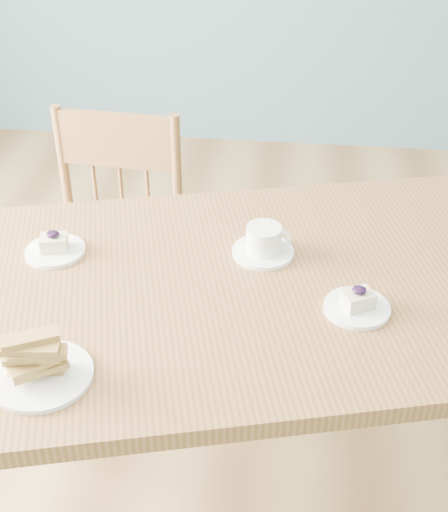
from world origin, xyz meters
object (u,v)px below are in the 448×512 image
object	(u,v)px
dining_chair	(113,257)
biscotti_plate	(40,364)
cheesecake_plate_near	(357,304)
dining_table	(230,310)
cheesecake_plate_far	(55,247)
coffee_cup	(264,243)

from	to	relation	value
dining_chair	biscotti_plate	size ratio (longest dim) A/B	4.66
dining_chair	cheesecake_plate_near	distance (m)	1.01
dining_table	biscotti_plate	xyz separation A→B (m)	(-0.33, -0.34, 0.11)
dining_chair	dining_table	bearing A→B (deg)	-46.99
cheesecake_plate_far	dining_chair	bearing A→B (deg)	90.29
dining_chair	cheesecake_plate_far	bearing A→B (deg)	-85.35
dining_table	cheesecake_plate_near	size ratio (longest dim) A/B	11.49
dining_chair	biscotti_plate	distance (m)	0.97
dining_table	dining_chair	xyz separation A→B (m)	(-0.44, 0.55, -0.25)
dining_chair	cheesecake_plate_near	world-z (taller)	dining_chair
cheesecake_plate_far	dining_table	bearing A→B (deg)	-9.99
coffee_cup	dining_chair	bearing A→B (deg)	135.53
cheesecake_plate_near	coffee_cup	distance (m)	0.29
cheesecake_plate_near	dining_table	bearing A→B (deg)	166.75
dining_table	cheesecake_plate_near	distance (m)	0.31
cheesecake_plate_near	cheesecake_plate_far	bearing A→B (deg)	168.72
dining_table	biscotti_plate	distance (m)	0.49
dining_table	dining_chair	world-z (taller)	dining_chair
dining_chair	biscotti_plate	world-z (taller)	dining_chair
dining_chair	cheesecake_plate_far	world-z (taller)	dining_chair
dining_chair	cheesecake_plate_near	bearing A→B (deg)	-36.08
dining_table	biscotti_plate	size ratio (longest dim) A/B	8.46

